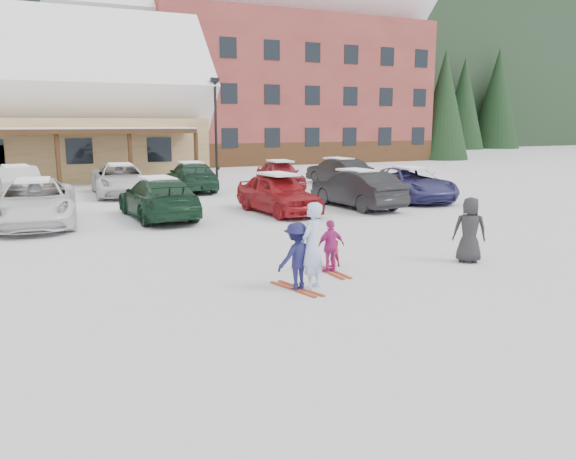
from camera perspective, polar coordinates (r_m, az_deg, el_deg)
name	(u,v)px	position (r m, az deg, el deg)	size (l,w,h in m)	color
ground	(295,287)	(11.68, 0.68, -5.78)	(160.00, 160.00, 0.00)	silver
forested_hillside	(56,17)	(96.54, -22.50, 19.39)	(300.00, 70.00, 38.00)	black
alpine_hotel	(260,62)	(52.02, -2.87, 16.66)	(31.48, 14.01, 21.48)	maroon
lamp_post	(216,122)	(34.95, -7.36, 10.85)	(0.50, 0.25, 6.00)	black
conifer_1	(444,90)	(54.69, 15.61, 13.51)	(4.84, 4.84, 11.22)	black
conifer_3	(155,104)	(55.22, -13.40, 12.39)	(3.96, 3.96, 9.18)	black
conifer_4	(393,95)	(68.28, 10.57, 13.34)	(5.06, 5.06, 11.73)	black
adult_skier	(312,246)	(11.31, 2.43, -1.66)	(0.65, 0.43, 1.79)	#AEC1F0
toddler_red	(332,249)	(13.25, 4.52, -1.95)	(0.40, 0.32, 0.83)	#D22752
child_navy	(297,256)	(11.31, 0.89, -2.69)	(0.90, 0.52, 1.39)	#171743
skis_child_navy	(297,289)	(11.48, 0.88, -5.99)	(0.20, 1.40, 0.03)	#9F3516
child_magenta	(331,246)	(12.67, 4.36, -1.66)	(0.71, 0.29, 1.21)	#B42579
skis_child_magenta	(330,272)	(12.81, 4.32, -4.23)	(0.20, 1.40, 0.03)	#9F3516
bystander_dark	(470,230)	(14.23, 17.97, 0.02)	(0.78, 0.51, 1.60)	#242326
parked_car_2	(35,203)	(20.27, -24.33, 2.55)	(2.51, 5.44, 1.51)	white
parked_car_3	(158,198)	(20.36, -13.04, 3.17)	(2.02, 4.98, 1.44)	#14321F
parked_car_4	(278,194)	(21.01, -1.00, 3.73)	(1.75, 4.35, 1.48)	maroon
parked_car_5	(357,189)	(22.57, 7.03, 4.16)	(1.59, 4.56, 1.50)	black
parked_car_6	(410,184)	(25.18, 12.31, 4.60)	(2.36, 5.12, 1.42)	navy
parked_car_9	(17,182)	(27.77, -25.85, 4.38)	(1.56, 4.48, 1.48)	silver
parked_car_10	(121,180)	(27.37, -16.62, 4.91)	(2.42, 5.25, 1.46)	silver
parked_car_11	(191,177)	(28.40, -9.79, 5.36)	(1.99, 4.89, 1.42)	#1A3C2A
parked_car_12	(280,175)	(29.17, -0.80, 5.66)	(1.67, 4.16, 1.42)	#A22833
parked_car_13	(338,171)	(31.06, 5.14, 5.95)	(1.52, 4.36, 1.44)	black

